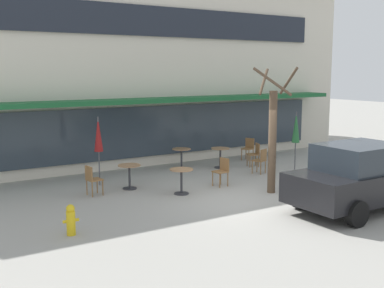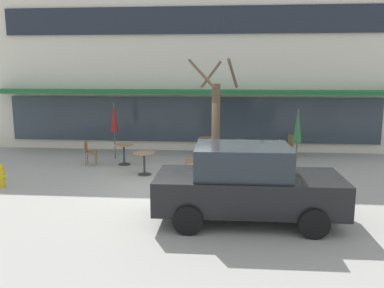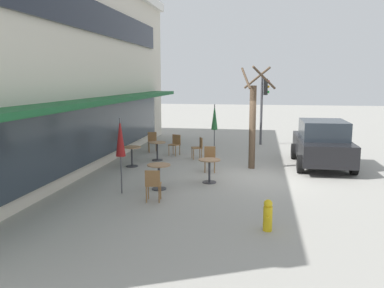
# 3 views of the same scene
# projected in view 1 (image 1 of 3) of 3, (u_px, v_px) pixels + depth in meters

# --- Properties ---
(ground_plane) EXTENTS (80.00, 80.00, 0.00)m
(ground_plane) POSITION_uv_depth(u_px,v_px,m) (247.00, 201.00, 13.49)
(ground_plane) COLOR #9E9B93
(building_facade) EXTENTS (19.72, 9.10, 7.55)m
(building_facade) POSITION_uv_depth(u_px,v_px,m) (107.00, 67.00, 21.27)
(building_facade) COLOR beige
(building_facade) RESTS_ON ground
(cafe_table_near_wall) EXTENTS (0.70, 0.70, 0.76)m
(cafe_table_near_wall) POSITION_uv_depth(u_px,v_px,m) (129.00, 173.00, 14.84)
(cafe_table_near_wall) COLOR #333338
(cafe_table_near_wall) RESTS_ON ground
(cafe_table_streetside) EXTENTS (0.70, 0.70, 0.76)m
(cafe_table_streetside) POSITION_uv_depth(u_px,v_px,m) (181.00, 155.00, 17.90)
(cafe_table_streetside) COLOR #333338
(cafe_table_streetside) RESTS_ON ground
(cafe_table_by_tree) EXTENTS (0.70, 0.70, 0.76)m
(cafe_table_by_tree) POSITION_uv_depth(u_px,v_px,m) (181.00, 177.00, 14.22)
(cafe_table_by_tree) COLOR #333338
(cafe_table_by_tree) RESTS_ON ground
(cafe_table_mid_patio) EXTENTS (0.70, 0.70, 0.76)m
(cafe_table_mid_patio) POSITION_uv_depth(u_px,v_px,m) (220.00, 154.00, 18.05)
(cafe_table_mid_patio) COLOR #333338
(cafe_table_mid_patio) RESTS_ON ground
(patio_umbrella_green_folded) EXTENTS (0.28, 0.28, 2.20)m
(patio_umbrella_green_folded) POSITION_uv_depth(u_px,v_px,m) (296.00, 128.00, 17.02)
(patio_umbrella_green_folded) COLOR #4C4C51
(patio_umbrella_green_folded) RESTS_ON ground
(patio_umbrella_cream_folded) EXTENTS (0.28, 0.28, 2.20)m
(patio_umbrella_cream_folded) POSITION_uv_depth(u_px,v_px,m) (98.00, 135.00, 15.16)
(patio_umbrella_cream_folded) COLOR #4C4C51
(patio_umbrella_cream_folded) RESTS_ON ground
(cafe_chair_0) EXTENTS (0.44, 0.44, 0.89)m
(cafe_chair_0) POSITION_uv_depth(u_px,v_px,m) (222.00, 170.00, 15.23)
(cafe_chair_0) COLOR olive
(cafe_chair_0) RESTS_ON ground
(cafe_chair_1) EXTENTS (0.51, 0.51, 0.89)m
(cafe_chair_1) POSITION_uv_depth(u_px,v_px,m) (255.00, 153.00, 18.32)
(cafe_chair_1) COLOR olive
(cafe_chair_1) RESTS_ON ground
(cafe_chair_2) EXTENTS (0.45, 0.45, 0.89)m
(cafe_chair_2) POSITION_uv_depth(u_px,v_px,m) (92.00, 178.00, 14.04)
(cafe_chair_2) COLOR olive
(cafe_chair_2) RESTS_ON ground
(cafe_chair_3) EXTENTS (0.52, 0.52, 0.89)m
(cafe_chair_3) POSITION_uv_depth(u_px,v_px,m) (261.00, 159.00, 17.03)
(cafe_chair_3) COLOR olive
(cafe_chair_3) RESTS_ON ground
(cafe_chair_4) EXTENTS (0.52, 0.52, 0.89)m
(cafe_chair_4) POSITION_uv_depth(u_px,v_px,m) (248.00, 147.00, 19.67)
(cafe_chair_4) COLOR olive
(cafe_chair_4) RESTS_ON ground
(parked_sedan) EXTENTS (4.22, 2.06, 1.76)m
(parked_sedan) POSITION_uv_depth(u_px,v_px,m) (361.00, 177.00, 12.58)
(parked_sedan) COLOR black
(parked_sedan) RESTS_ON ground
(street_tree) EXTENTS (1.43, 1.28, 3.74)m
(street_tree) POSITION_uv_depth(u_px,v_px,m) (273.00, 136.00, 14.21)
(street_tree) COLOR brown
(street_tree) RESTS_ON ground
(fire_hydrant) EXTENTS (0.36, 0.20, 0.71)m
(fire_hydrant) POSITION_uv_depth(u_px,v_px,m) (71.00, 220.00, 10.69)
(fire_hydrant) COLOR gold
(fire_hydrant) RESTS_ON ground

